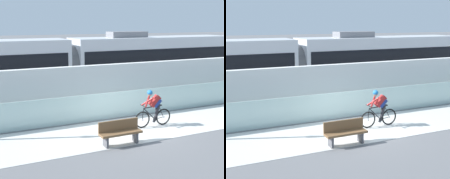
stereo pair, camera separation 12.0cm
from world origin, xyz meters
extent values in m
plane|color=slate|center=(0.00, 0.00, 0.00)|extent=(200.00, 200.00, 0.00)
cube|color=silver|center=(0.00, 0.00, 0.01)|extent=(32.00, 3.20, 0.01)
cube|color=silver|center=(0.00, 1.85, 0.61)|extent=(32.00, 0.05, 1.23)
cube|color=white|center=(0.00, 3.65, 1.14)|extent=(32.00, 0.36, 2.28)
cube|color=#595654|center=(0.00, 6.13, 0.00)|extent=(32.00, 0.08, 0.01)
cube|color=#595654|center=(0.00, 7.57, 0.00)|extent=(32.00, 0.08, 0.01)
cube|color=#232326|center=(-2.61, 6.85, 0.36)|extent=(1.40, 1.88, 0.20)
cylinder|color=black|center=(-2.61, 6.13, 0.30)|extent=(0.60, 0.10, 0.60)
cylinder|color=black|center=(-2.61, 7.57, 0.30)|extent=(0.60, 0.10, 0.60)
cube|color=silver|center=(5.37, 6.85, 1.90)|extent=(11.00, 2.50, 3.10)
cube|color=black|center=(5.37, 6.85, 2.25)|extent=(10.56, 2.54, 1.04)
cube|color=#4C4C51|center=(5.37, 6.85, 0.53)|extent=(10.78, 2.53, 0.28)
cube|color=slate|center=(3.39, 6.85, 3.63)|extent=(2.40, 1.10, 0.36)
cube|color=#232326|center=(1.85, 6.85, 0.36)|extent=(1.40, 1.88, 0.20)
cylinder|color=black|center=(1.85, 6.13, 0.30)|extent=(0.60, 0.10, 0.60)
cylinder|color=black|center=(1.85, 7.57, 0.30)|extent=(0.60, 0.10, 0.60)
cube|color=#232326|center=(8.89, 6.85, 0.36)|extent=(1.40, 1.88, 0.20)
cylinder|color=black|center=(8.89, 6.13, 0.30)|extent=(0.60, 0.10, 0.60)
cylinder|color=black|center=(8.89, 7.57, 0.30)|extent=(0.60, 0.10, 0.60)
cube|color=black|center=(10.82, 6.85, 1.90)|extent=(0.16, 2.54, 2.94)
cylinder|color=#59595B|center=(-0.38, 6.85, 1.90)|extent=(0.60, 2.30, 2.30)
torus|color=black|center=(0.55, 0.00, 0.36)|extent=(0.72, 0.06, 0.72)
cylinder|color=#99999E|center=(0.55, 0.00, 0.36)|extent=(0.07, 0.10, 0.07)
torus|color=black|center=(1.60, 0.00, 0.36)|extent=(0.72, 0.06, 0.72)
cylinder|color=#99999E|center=(1.60, 0.00, 0.36)|extent=(0.07, 0.10, 0.07)
cylinder|color=black|center=(0.89, 0.00, 0.57)|extent=(0.60, 0.04, 0.58)
cylinder|color=black|center=(1.27, 0.00, 0.59)|extent=(0.22, 0.04, 0.59)
cylinder|color=black|center=(0.98, 0.00, 0.86)|extent=(0.76, 0.04, 0.07)
cylinder|color=black|center=(1.39, 0.00, 0.33)|extent=(0.43, 0.03, 0.09)
cylinder|color=black|center=(1.48, 0.00, 0.62)|extent=(0.27, 0.02, 0.53)
cylinder|color=black|center=(0.58, 0.00, 0.60)|extent=(0.08, 0.03, 0.49)
cube|color=black|center=(1.36, 0.00, 0.90)|extent=(0.24, 0.10, 0.05)
cylinder|color=black|center=(0.60, 0.00, 0.95)|extent=(0.03, 0.58, 0.03)
cylinder|color=#262628|center=(1.18, 0.00, 0.30)|extent=(0.18, 0.02, 0.18)
cube|color=maroon|center=(1.14, 0.00, 1.11)|extent=(0.50, 0.28, 0.51)
cube|color=navy|center=(1.23, 0.00, 1.02)|extent=(0.38, 0.30, 0.38)
sphere|color=#997051|center=(0.90, 0.00, 1.46)|extent=(0.20, 0.20, 0.20)
sphere|color=#195999|center=(0.90, 0.00, 1.49)|extent=(0.23, 0.23, 0.23)
cylinder|color=maroon|center=(0.78, 0.00, 1.12)|extent=(0.44, 0.41, 0.41)
cylinder|color=maroon|center=(0.78, 0.00, 1.12)|extent=(0.44, 0.41, 0.41)
cylinder|color=black|center=(1.25, 0.00, 0.55)|extent=(0.29, 0.33, 0.80)
cylinder|color=black|center=(1.25, 0.00, 0.69)|extent=(0.29, 0.33, 0.54)
cube|color=brown|center=(-1.14, -1.35, 0.45)|extent=(1.60, 0.44, 0.08)
cube|color=brown|center=(-1.14, -1.15, 0.69)|extent=(1.60, 0.06, 0.40)
cube|color=#4C4C51|center=(-1.74, -1.35, 0.21)|extent=(0.08, 0.36, 0.41)
cube|color=#4C4C51|center=(-0.54, -1.35, 0.21)|extent=(0.08, 0.36, 0.41)
camera|label=1|loc=(-6.27, -11.51, 4.42)|focal=52.83mm
camera|label=2|loc=(-6.17, -11.56, 4.42)|focal=52.83mm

